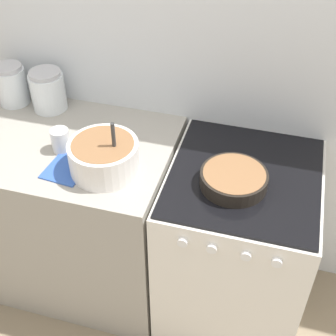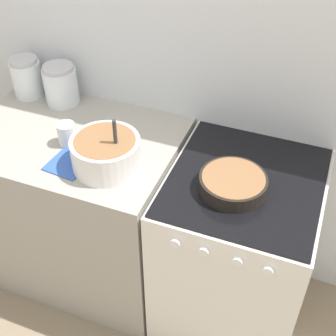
# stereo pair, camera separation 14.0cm
# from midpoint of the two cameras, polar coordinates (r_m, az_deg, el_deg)

# --- Properties ---
(wall_back) EXTENTS (4.96, 0.05, 2.40)m
(wall_back) POSITION_cam_midpoint_polar(r_m,az_deg,el_deg) (2.15, 5.85, 12.72)
(wall_back) COLOR silver
(wall_back) RESTS_ON ground_plane
(countertop_cabinet) EXTENTS (0.98, 0.70, 0.91)m
(countertop_cabinet) POSITION_cam_midpoint_polar(r_m,az_deg,el_deg) (2.47, -8.85, -4.73)
(countertop_cabinet) COLOR #9E998E
(countertop_cabinet) RESTS_ON ground_plane
(stove) EXTENTS (0.64, 0.71, 0.91)m
(stove) POSITION_cam_midpoint_polar(r_m,az_deg,el_deg) (2.28, 10.05, -10.08)
(stove) COLOR white
(stove) RESTS_ON ground_plane
(mixing_bowl) EXTENTS (0.29, 0.29, 0.25)m
(mixing_bowl) POSITION_cam_midpoint_polar(r_m,az_deg,el_deg) (1.94, -5.54, 1.95)
(mixing_bowl) COLOR white
(mixing_bowl) RESTS_ON countertop_cabinet
(baking_pan) EXTENTS (0.27, 0.27, 0.06)m
(baking_pan) POSITION_cam_midpoint_polar(r_m,az_deg,el_deg) (1.88, 10.05, -1.89)
(baking_pan) COLOR black
(baking_pan) RESTS_ON stove
(storage_jar_left) EXTENTS (0.15, 0.15, 0.20)m
(storage_jar_left) POSITION_cam_midpoint_polar(r_m,az_deg,el_deg) (2.49, -15.21, 10.31)
(storage_jar_left) COLOR silver
(storage_jar_left) RESTS_ON countertop_cabinet
(storage_jar_middle) EXTENTS (0.17, 0.17, 0.20)m
(storage_jar_middle) POSITION_cam_midpoint_polar(r_m,az_deg,el_deg) (2.39, -11.24, 9.61)
(storage_jar_middle) COLOR silver
(storage_jar_middle) RESTS_ON countertop_cabinet
(tin_can) EXTENTS (0.08, 0.08, 0.11)m
(tin_can) POSITION_cam_midpoint_polar(r_m,az_deg,el_deg) (2.10, -10.38, 4.03)
(tin_can) COLOR silver
(tin_can) RESTS_ON countertop_cabinet
(recipe_page) EXTENTS (0.18, 0.22, 0.01)m
(recipe_page) POSITION_cam_midpoint_polar(r_m,az_deg,el_deg) (2.03, -9.77, 0.80)
(recipe_page) COLOR #3359B2
(recipe_page) RESTS_ON countertop_cabinet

